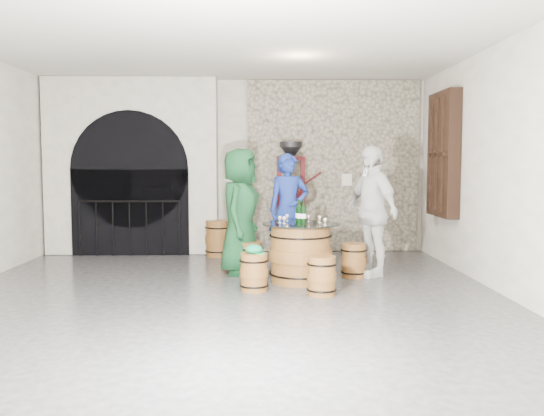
{
  "coord_description": "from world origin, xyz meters",
  "views": [
    {
      "loc": [
        0.46,
        -6.84,
        1.66
      ],
      "look_at": [
        0.6,
        0.97,
        1.05
      ],
      "focal_mm": 38.0,
      "sensor_mm": 36.0,
      "label": 1
    }
  ],
  "objects_px": {
    "barrel_stool_right": "(354,260)",
    "wine_bottle_center": "(303,214)",
    "wine_bottle_left": "(299,214)",
    "barrel_stool_near_left": "(254,272)",
    "corking_press": "(291,189)",
    "person_blue": "(289,210)",
    "barrel_stool_left": "(251,259)",
    "wine_bottle_right": "(298,213)",
    "barrel_stool_far": "(292,255)",
    "barrel_table": "(300,253)",
    "person_green": "(240,212)",
    "barrel_stool_near_right": "(322,276)",
    "person_white": "(371,211)",
    "side_barrel": "(218,238)"
  },
  "relations": [
    {
      "from": "barrel_stool_right",
      "to": "wine_bottle_center",
      "type": "height_order",
      "value": "wine_bottle_center"
    },
    {
      "from": "barrel_stool_right",
      "to": "wine_bottle_left",
      "type": "distance_m",
      "value": 1.11
    },
    {
      "from": "wine_bottle_center",
      "to": "wine_bottle_left",
      "type": "bearing_deg",
      "value": 135.58
    },
    {
      "from": "barrel_stool_near_left",
      "to": "wine_bottle_left",
      "type": "height_order",
      "value": "wine_bottle_left"
    },
    {
      "from": "wine_bottle_left",
      "to": "corking_press",
      "type": "xyz_separation_m",
      "value": [
        -0.0,
        2.31,
        0.23
      ]
    },
    {
      "from": "barrel_stool_near_left",
      "to": "person_blue",
      "type": "bearing_deg",
      "value": 73.29
    },
    {
      "from": "barrel_stool_left",
      "to": "wine_bottle_left",
      "type": "relative_size",
      "value": 1.53
    },
    {
      "from": "wine_bottle_right",
      "to": "barrel_stool_far",
      "type": "bearing_deg",
      "value": 93.83
    },
    {
      "from": "barrel_table",
      "to": "person_green",
      "type": "distance_m",
      "value": 1.18
    },
    {
      "from": "wine_bottle_left",
      "to": "corking_press",
      "type": "height_order",
      "value": "corking_press"
    },
    {
      "from": "barrel_stool_left",
      "to": "wine_bottle_left",
      "type": "height_order",
      "value": "wine_bottle_left"
    },
    {
      "from": "barrel_table",
      "to": "barrel_stool_near_right",
      "type": "relative_size",
      "value": 2.16
    },
    {
      "from": "barrel_stool_near_right",
      "to": "wine_bottle_left",
      "type": "height_order",
      "value": "wine_bottle_left"
    },
    {
      "from": "barrel_table",
      "to": "person_white",
      "type": "distance_m",
      "value": 1.27
    },
    {
      "from": "corking_press",
      "to": "person_white",
      "type": "bearing_deg",
      "value": -65.75
    },
    {
      "from": "barrel_stool_near_right",
      "to": "wine_bottle_center",
      "type": "relative_size",
      "value": 1.53
    },
    {
      "from": "barrel_stool_near_right",
      "to": "corking_press",
      "type": "distance_m",
      "value": 3.34
    },
    {
      "from": "barrel_stool_right",
      "to": "wine_bottle_left",
      "type": "height_order",
      "value": "wine_bottle_left"
    },
    {
      "from": "barrel_stool_near_left",
      "to": "corking_press",
      "type": "relative_size",
      "value": 0.24
    },
    {
      "from": "barrel_table",
      "to": "person_white",
      "type": "relative_size",
      "value": 0.56
    },
    {
      "from": "wine_bottle_right",
      "to": "person_green",
      "type": "bearing_deg",
      "value": 149.39
    },
    {
      "from": "barrel_stool_right",
      "to": "person_green",
      "type": "relative_size",
      "value": 0.26
    },
    {
      "from": "barrel_stool_near_right",
      "to": "side_barrel",
      "type": "bearing_deg",
      "value": 116.36
    },
    {
      "from": "person_white",
      "to": "wine_bottle_left",
      "type": "relative_size",
      "value": 5.91
    },
    {
      "from": "person_blue",
      "to": "wine_bottle_center",
      "type": "relative_size",
      "value": 5.59
    },
    {
      "from": "person_white",
      "to": "barrel_table",
      "type": "bearing_deg",
      "value": -93.16
    },
    {
      "from": "barrel_table",
      "to": "barrel_stool_right",
      "type": "height_order",
      "value": "barrel_table"
    },
    {
      "from": "barrel_stool_near_right",
      "to": "person_white",
      "type": "xyz_separation_m",
      "value": [
        0.86,
        1.24,
        0.71
      ]
    },
    {
      "from": "barrel_table",
      "to": "barrel_stool_far",
      "type": "bearing_deg",
      "value": 95.09
    },
    {
      "from": "barrel_stool_left",
      "to": "person_blue",
      "type": "relative_size",
      "value": 0.27
    },
    {
      "from": "side_barrel",
      "to": "corking_press",
      "type": "height_order",
      "value": "corking_press"
    },
    {
      "from": "wine_bottle_left",
      "to": "wine_bottle_right",
      "type": "height_order",
      "value": "same"
    },
    {
      "from": "corking_press",
      "to": "person_green",
      "type": "bearing_deg",
      "value": -120.41
    },
    {
      "from": "barrel_stool_left",
      "to": "wine_bottle_right",
      "type": "height_order",
      "value": "wine_bottle_right"
    },
    {
      "from": "barrel_stool_far",
      "to": "wine_bottle_left",
      "type": "xyz_separation_m",
      "value": [
        0.06,
        -0.8,
        0.71
      ]
    },
    {
      "from": "barrel_stool_left",
      "to": "wine_bottle_center",
      "type": "bearing_deg",
      "value": -33.05
    },
    {
      "from": "person_green",
      "to": "side_barrel",
      "type": "xyz_separation_m",
      "value": [
        -0.45,
        1.65,
        -0.62
      ]
    },
    {
      "from": "wine_bottle_right",
      "to": "side_barrel",
      "type": "relative_size",
      "value": 0.51
    },
    {
      "from": "barrel_stool_right",
      "to": "wine_bottle_center",
      "type": "bearing_deg",
      "value": -158.3
    },
    {
      "from": "corking_press",
      "to": "barrel_stool_right",
      "type": "bearing_deg",
      "value": -73.1
    },
    {
      "from": "person_green",
      "to": "barrel_stool_right",
      "type": "bearing_deg",
      "value": -87.1
    },
    {
      "from": "wine_bottle_left",
      "to": "corking_press",
      "type": "distance_m",
      "value": 2.32
    },
    {
      "from": "barrel_stool_near_right",
      "to": "person_white",
      "type": "height_order",
      "value": "person_white"
    },
    {
      "from": "person_blue",
      "to": "corking_press",
      "type": "xyz_separation_m",
      "value": [
        0.09,
        1.15,
        0.28
      ]
    },
    {
      "from": "side_barrel",
      "to": "person_blue",
      "type": "bearing_deg",
      "value": -40.52
    },
    {
      "from": "wine_bottle_right",
      "to": "side_barrel",
      "type": "distance_m",
      "value": 2.58
    },
    {
      "from": "barrel_table",
      "to": "wine_bottle_left",
      "type": "relative_size",
      "value": 3.3
    },
    {
      "from": "barrel_stool_left",
      "to": "person_white",
      "type": "relative_size",
      "value": 0.26
    },
    {
      "from": "barrel_stool_near_right",
      "to": "barrel_stool_far",
      "type": "bearing_deg",
      "value": 99.66
    },
    {
      "from": "barrel_stool_far",
      "to": "side_barrel",
      "type": "height_order",
      "value": "side_barrel"
    }
  ]
}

